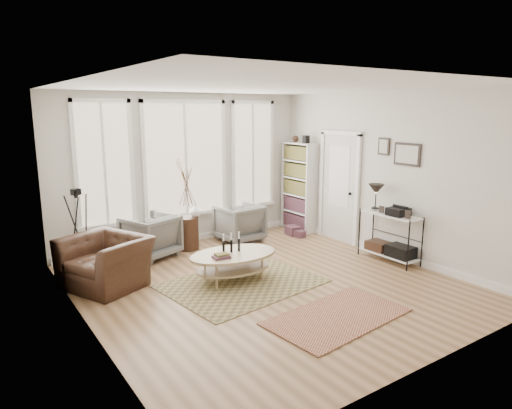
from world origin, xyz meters
TOP-DOWN VIEW (x-y plane):
  - room at (0.02, 0.03)m, footprint 5.50×5.54m
  - bay_window at (0.00, 2.71)m, footprint 4.14×0.12m
  - door at (2.57, 1.15)m, footprint 0.09×1.06m
  - bookcase at (2.44, 2.23)m, footprint 0.31×0.85m
  - low_shelf at (2.38, -0.30)m, footprint 0.38×1.08m
  - wall_art at (2.58, -0.27)m, footprint 0.04×0.88m
  - rug_main at (-0.31, 0.22)m, footprint 2.43×1.94m
  - rug_runner at (0.07, -1.42)m, footprint 1.93×1.20m
  - coffee_table at (-0.35, 0.42)m, footprint 1.45×0.99m
  - armchair_left at (-0.96, 2.23)m, footprint 1.05×1.07m
  - armchair_right at (0.88, 2.18)m, footprint 0.85×0.87m
  - side_table at (-0.21, 2.28)m, footprint 0.41×0.41m
  - vase at (-0.05, 2.23)m, footprint 0.24×0.24m
  - accent_chair at (-2.03, 1.29)m, footprint 1.46×1.39m
  - tripod_camera at (-2.19, 2.08)m, footprint 0.48×0.48m
  - book_stack_near at (2.05, 1.94)m, footprint 0.27×0.33m
  - book_stack_far at (2.05, 1.72)m, footprint 0.20×0.24m

SIDE VIEW (x-z plane):
  - rug_main at x=-0.31m, z-range 0.00..0.01m
  - rug_runner at x=0.07m, z-range 0.01..0.02m
  - book_stack_far at x=2.05m, z-range 0.00..0.14m
  - book_stack_near at x=2.05m, z-range 0.00..0.19m
  - coffee_table at x=-0.35m, z-range 0.02..0.66m
  - armchair_right at x=0.88m, z-range 0.00..0.74m
  - accent_chair at x=-2.03m, z-range 0.00..0.74m
  - armchair_left at x=-0.96m, z-range 0.00..0.76m
  - low_shelf at x=2.38m, z-range -0.14..1.16m
  - tripod_camera at x=-2.19m, z-range -0.05..1.32m
  - vase at x=-0.05m, z-range 0.62..0.86m
  - side_table at x=-0.21m, z-range -0.03..1.69m
  - bookcase at x=2.44m, z-range -0.07..1.99m
  - door at x=2.57m, z-range 0.01..2.23m
  - room at x=0.02m, z-range -0.02..2.88m
  - bay_window at x=0.00m, z-range 0.49..2.73m
  - wall_art at x=2.58m, z-range 1.66..2.10m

